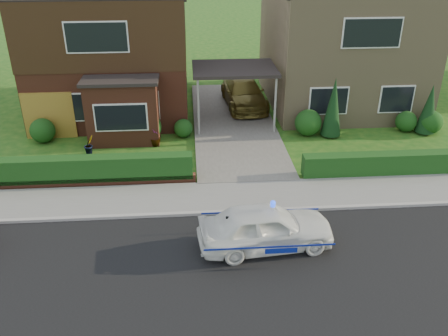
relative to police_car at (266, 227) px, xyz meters
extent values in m
plane|color=#185015|center=(0.00, -1.20, -0.67)|extent=(120.00, 120.00, 0.00)
cube|color=black|center=(0.00, -1.20, -0.67)|extent=(60.00, 6.00, 0.02)
cube|color=#9E9993|center=(0.00, 1.85, -0.61)|extent=(60.00, 0.16, 0.12)
cube|color=slate|center=(0.00, 2.90, -0.62)|extent=(60.00, 2.00, 0.10)
cube|color=#666059|center=(0.00, 9.80, -0.61)|extent=(3.80, 12.00, 0.12)
cube|color=brown|center=(-5.80, 12.80, 2.23)|extent=(7.20, 8.00, 5.80)
cube|color=white|center=(-7.38, 8.78, 0.73)|extent=(1.80, 0.08, 1.30)
cube|color=white|center=(-4.21, 8.78, 0.73)|extent=(1.60, 0.08, 1.30)
cube|color=white|center=(-5.80, 8.78, 3.73)|extent=(2.60, 0.08, 1.30)
cube|color=black|center=(-5.80, 12.80, 3.68)|extent=(7.26, 8.06, 2.90)
cube|color=brown|center=(-4.93, 8.10, 0.68)|extent=(3.00, 1.40, 2.70)
cube|color=black|center=(-4.93, 8.10, 2.10)|extent=(3.20, 1.60, 0.14)
cube|color=tan|center=(5.80, 12.80, 2.23)|extent=(7.20, 8.00, 5.80)
cube|color=white|center=(4.22, 8.78, 0.73)|extent=(1.80, 0.08, 1.30)
cube|color=white|center=(7.39, 8.78, 0.73)|extent=(1.60, 0.08, 1.30)
cube|color=white|center=(5.80, 8.78, 3.73)|extent=(2.60, 0.08, 1.30)
cube|color=black|center=(0.00, 9.80, 2.03)|extent=(3.80, 3.00, 0.14)
cylinder|color=gray|center=(-1.70, 8.40, 0.68)|extent=(0.10, 0.10, 2.70)
cylinder|color=gray|center=(1.70, 8.40, 0.68)|extent=(0.10, 0.10, 2.70)
cube|color=brown|center=(-8.25, 8.76, 0.38)|extent=(2.20, 0.10, 2.10)
cube|color=brown|center=(-5.80, 4.10, -0.49)|extent=(7.70, 0.25, 0.36)
cube|color=#133611|center=(-5.80, 4.25, -0.67)|extent=(7.50, 0.55, 0.90)
cube|color=#133611|center=(5.80, 4.15, -0.67)|extent=(7.50, 0.55, 0.80)
sphere|color=#133611|center=(-8.50, 8.30, -0.13)|extent=(1.08, 1.08, 1.08)
sphere|color=#133611|center=(-4.00, 8.10, -0.01)|extent=(1.32, 1.32, 1.32)
sphere|color=#133611|center=(-2.40, 8.40, -0.25)|extent=(0.84, 0.84, 0.84)
sphere|color=#133611|center=(3.20, 8.20, -0.07)|extent=(1.20, 1.20, 1.20)
sphere|color=#133611|center=(7.80, 8.30, -0.19)|extent=(0.96, 0.96, 0.96)
sphere|color=#133611|center=(8.80, 8.00, -0.13)|extent=(1.08, 1.08, 1.08)
cone|color=black|center=(4.20, 8.00, 0.63)|extent=(0.90, 0.90, 2.60)
cone|color=black|center=(8.60, 8.00, 0.43)|extent=(0.90, 0.90, 2.20)
imported|color=white|center=(0.00, 0.00, 0.00)|extent=(1.98, 4.07, 1.34)
sphere|color=#193FF2|center=(0.20, 0.00, 0.75)|extent=(0.17, 0.17, 0.17)
cube|color=navy|center=(0.00, -0.79, -0.05)|extent=(3.61, 0.02, 0.05)
cube|color=navy|center=(0.00, 0.79, -0.05)|extent=(3.61, 0.01, 0.05)
ellipsoid|color=black|center=(-1.10, -0.10, 0.27)|extent=(0.22, 0.17, 0.21)
sphere|color=white|center=(-1.08, -0.16, 0.26)|extent=(0.11, 0.11, 0.11)
sphere|color=black|center=(-1.08, -0.12, 0.41)|extent=(0.13, 0.13, 0.13)
cone|color=black|center=(-1.12, -0.11, 0.47)|extent=(0.04, 0.04, 0.05)
cone|color=black|center=(-1.03, -0.11, 0.47)|extent=(0.04, 0.04, 0.05)
imported|color=brown|center=(0.73, 12.09, 0.14)|extent=(2.25, 4.84, 1.37)
imported|color=gray|center=(-6.15, 4.80, -0.28)|extent=(0.45, 0.35, 0.77)
imported|color=gray|center=(-6.28, 6.92, -0.27)|extent=(0.56, 0.54, 0.79)
imported|color=gray|center=(-3.61, 7.51, -0.26)|extent=(0.56, 0.56, 0.82)
camera|label=1|loc=(-2.07, -11.32, 7.76)|focal=38.00mm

